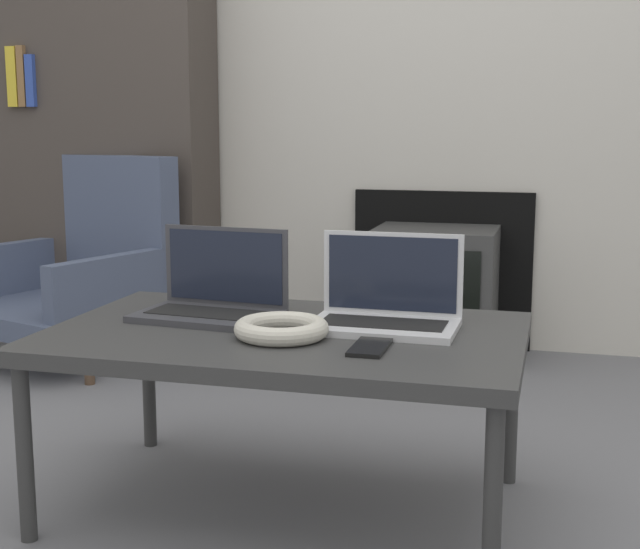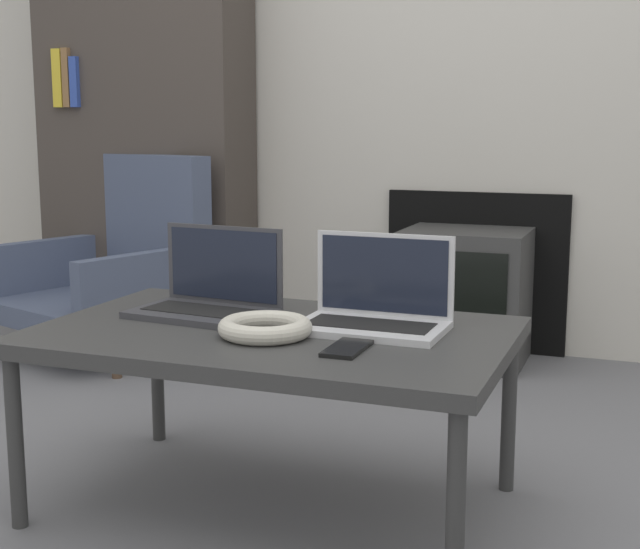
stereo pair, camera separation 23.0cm
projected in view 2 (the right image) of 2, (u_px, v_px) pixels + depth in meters
wall_back at (449, 21)px, 3.45m from camera, size 7.00×0.08×2.60m
table at (273, 343)px, 2.04m from camera, size 1.07×0.68×0.43m
laptop_left at (210, 295)px, 2.19m from camera, size 0.35×0.24×0.21m
laptop_right at (375, 308)px, 2.04m from camera, size 0.34×0.22×0.21m
headphones at (265, 327)px, 1.96m from camera, size 0.21×0.21×0.04m
phone at (347, 348)px, 1.85m from camera, size 0.07×0.15×0.01m
tv at (465, 296)px, 3.36m from camera, size 0.46×0.38×0.50m
armchair at (118, 264)px, 3.56m from camera, size 0.83×0.83×0.77m
bookshelf at (146, 128)px, 3.78m from camera, size 0.90×0.32×1.75m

